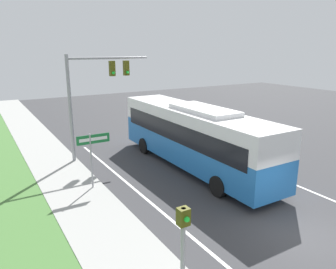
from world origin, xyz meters
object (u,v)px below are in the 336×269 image
object	(u,v)px
bus	(193,134)
street_sign	(92,149)
signal_gantry	(94,86)
pedestrian_signal	(183,244)

from	to	relation	value
bus	street_sign	world-z (taller)	bus
signal_gantry	pedestrian_signal	world-z (taller)	signal_gantry
pedestrian_signal	street_sign	bearing A→B (deg)	85.92
signal_gantry	street_sign	xyz separation A→B (m)	(-1.70, -4.35, -2.45)
signal_gantry	pedestrian_signal	size ratio (longest dim) A/B	2.09
bus	street_sign	xyz separation A→B (m)	(-5.87, -0.02, 0.04)
bus	signal_gantry	xyz separation A→B (m)	(-4.17, 4.34, 2.49)
signal_gantry	pedestrian_signal	distance (m)	13.52
pedestrian_signal	street_sign	size ratio (longest dim) A/B	1.09
pedestrian_signal	street_sign	xyz separation A→B (m)	(0.62, 8.74, -0.04)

